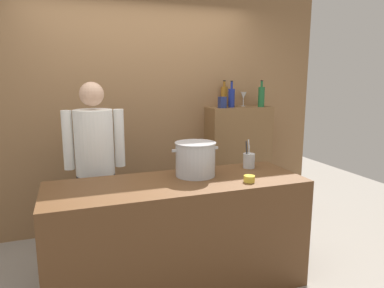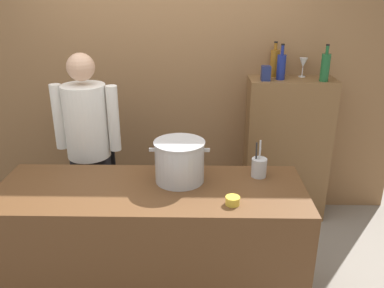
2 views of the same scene
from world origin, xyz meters
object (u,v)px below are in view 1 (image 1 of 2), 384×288
object	(u,v)px
wine_bottle_amber	(224,96)
chef	(95,160)
stockpot_large	(195,159)
utensil_crock	(249,160)
wine_bottle_cobalt	(231,97)
wine_bottle_green	(261,96)
spice_tin_navy	(222,102)
wine_glass_wide	(243,96)
butter_jar	(249,179)

from	to	relation	value
wine_bottle_amber	chef	bearing A→B (deg)	-158.26
stockpot_large	utensil_crock	xyz separation A→B (m)	(0.54, 0.07, -0.07)
wine_bottle_cobalt	wine_bottle_green	world-z (taller)	wine_bottle_green
chef	spice_tin_navy	xyz separation A→B (m)	(1.45, 0.46, 0.45)
wine_glass_wide	wine_bottle_green	bearing A→B (deg)	-49.60
utensil_crock	wine_bottle_amber	size ratio (longest dim) A/B	0.83
chef	wine_bottle_cobalt	distance (m)	1.74
wine_glass_wide	wine_bottle_amber	bearing A→B (deg)	178.36
utensil_crock	wine_bottle_cobalt	size ratio (longest dim) A/B	0.84
butter_jar	wine_glass_wide	size ratio (longest dim) A/B	0.52
spice_tin_navy	wine_bottle_green	bearing A→B (deg)	-1.75
wine_bottle_green	wine_glass_wide	size ratio (longest dim) A/B	1.83
chef	utensil_crock	world-z (taller)	chef
chef	butter_jar	xyz separation A→B (m)	(1.09, -0.86, -0.04)
chef	spice_tin_navy	world-z (taller)	chef
spice_tin_navy	wine_bottle_cobalt	bearing A→B (deg)	17.55
chef	wine_bottle_green	world-z (taller)	wine_bottle_green
wine_bottle_cobalt	spice_tin_navy	distance (m)	0.15
stockpot_large	wine_bottle_amber	bearing A→B (deg)	55.86
chef	stockpot_large	xyz separation A→B (m)	(0.76, -0.55, 0.07)
stockpot_large	wine_bottle_cobalt	world-z (taller)	wine_bottle_cobalt
wine_bottle_amber	wine_bottle_green	xyz separation A→B (m)	(0.40, -0.18, -0.00)
stockpot_large	spice_tin_navy	size ratio (longest dim) A/B	3.14
stockpot_large	butter_jar	bearing A→B (deg)	-43.25
butter_jar	spice_tin_navy	xyz separation A→B (m)	(0.37, 1.32, 0.49)
butter_jar	wine_glass_wide	xyz separation A→B (m)	(0.72, 1.48, 0.55)
utensil_crock	wine_bottle_green	xyz separation A→B (m)	(0.65, 0.92, 0.51)
butter_jar	wine_bottle_amber	world-z (taller)	wine_bottle_amber
wine_glass_wide	chef	bearing A→B (deg)	-161.28
butter_jar	spice_tin_navy	size ratio (longest dim) A/B	0.70
wine_bottle_amber	butter_jar	bearing A→B (deg)	-107.38
utensil_crock	wine_bottle_amber	distance (m)	1.24
butter_jar	wine_bottle_amber	size ratio (longest dim) A/B	0.28
chef	wine_bottle_green	size ratio (longest dim) A/B	5.34
chef	wine_bottle_cobalt	world-z (taller)	wine_bottle_cobalt
stockpot_large	wine_glass_wide	world-z (taller)	wine_glass_wide
stockpot_large	wine_bottle_green	xyz separation A→B (m)	(1.19, 0.99, 0.44)
chef	wine_glass_wide	bearing A→B (deg)	-156.45
butter_jar	wine_bottle_cobalt	distance (m)	1.55
stockpot_large	wine_glass_wide	distance (m)	1.63
chef	wine_bottle_green	bearing A→B (deg)	-162.41
butter_jar	wine_bottle_amber	xyz separation A→B (m)	(0.46, 1.48, 0.55)
wine_bottle_cobalt	wine_bottle_amber	bearing A→B (deg)	107.45
butter_jar	wine_bottle_cobalt	bearing A→B (deg)	69.81
wine_bottle_amber	wine_glass_wide	world-z (taller)	wine_bottle_amber
wine_bottle_cobalt	wine_bottle_green	xyz separation A→B (m)	(0.36, -0.06, 0.01)
chef	wine_bottle_amber	size ratio (longest dim) A/B	5.38
wine_bottle_green	butter_jar	bearing A→B (deg)	-123.41
wine_bottle_amber	wine_bottle_green	bearing A→B (deg)	-24.04
wine_glass_wide	spice_tin_navy	world-z (taller)	wine_glass_wide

